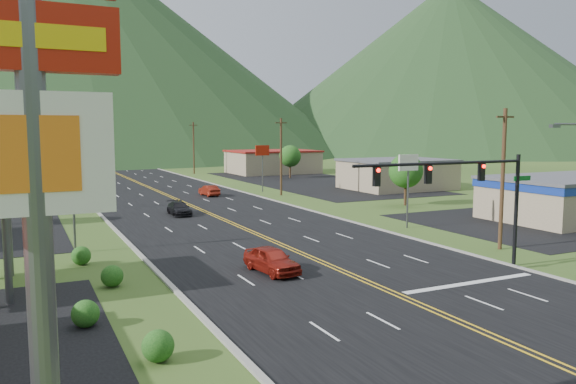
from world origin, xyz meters
name	(u,v)px	position (x,y,z in m)	size (l,w,h in m)	color
pylon_sign	(31,91)	(-17.00, 2.00, 9.30)	(4.32, 0.60, 14.00)	#59595E
traffic_signal	(468,184)	(6.48, 14.00, 5.33)	(13.10, 0.43, 7.00)	black
streetlight_west	(64,155)	(-11.68, 70.00, 5.18)	(3.28, 0.25, 9.00)	#59595E
building_east_near	(572,196)	(30.00, 25.00, 2.27)	(15.40, 10.40, 4.10)	tan
building_east_mid	(397,174)	(32.00, 55.00, 2.16)	(14.40, 11.40, 4.30)	tan
building_east_far	(273,162)	(28.00, 90.00, 2.26)	(16.40, 12.40, 4.50)	tan
pole_sign_west_a	(72,180)	(-14.00, 30.00, 5.05)	(2.00, 0.18, 6.40)	#59595E
pole_sign_west_b	(53,163)	(-14.00, 52.00, 5.05)	(2.00, 0.18, 6.40)	#59595E
pole_sign_east_a	(408,170)	(13.00, 28.00, 5.05)	(2.00, 0.18, 6.40)	#59595E
pole_sign_east_b	(262,155)	(13.00, 60.00, 5.05)	(2.00, 0.18, 6.40)	#59595E
tree_east_a	(406,171)	(22.00, 40.00, 3.89)	(3.84, 3.84, 5.82)	#382314
tree_east_b	(290,156)	(26.00, 78.00, 3.89)	(3.84, 3.84, 5.82)	#382314
utility_pole_a	(503,178)	(13.50, 18.00, 5.13)	(1.60, 0.28, 10.00)	#382314
utility_pole_b	(281,156)	(13.50, 55.00, 5.13)	(1.60, 0.28, 10.00)	#382314
utility_pole_c	(194,147)	(13.50, 95.00, 5.13)	(1.60, 0.28, 10.00)	#382314
utility_pole_d	(150,143)	(13.50, 135.00, 5.13)	(1.60, 0.28, 10.00)	#382314
mountain_n	(63,39)	(0.00, 220.00, 42.50)	(220.00, 220.00, 85.00)	#1A391A
mountain_ne	(448,67)	(147.84, 176.19, 35.00)	(180.00, 180.00, 70.00)	#1A391A
car_red_near	(272,260)	(-3.97, 18.95, 0.77)	(1.81, 4.50, 1.53)	maroon
car_dark_mid	(179,209)	(-3.00, 43.79, 0.65)	(1.81, 4.45, 1.29)	black
car_red_far	(209,191)	(4.74, 58.21, 0.68)	(1.43, 4.11, 1.35)	maroon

